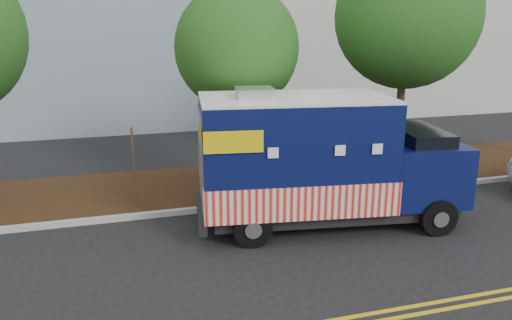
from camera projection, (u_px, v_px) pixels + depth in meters
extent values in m
plane|color=black|center=(259.00, 226.00, 13.03)|extent=(120.00, 120.00, 0.00)
cube|color=#9E9E99|center=(246.00, 205.00, 14.31)|extent=(120.00, 0.18, 0.15)
cube|color=black|center=(229.00, 183.00, 16.25)|extent=(120.00, 4.00, 0.15)
cylinder|color=#38281C|center=(238.00, 135.00, 15.58)|extent=(0.26, 0.26, 3.46)
sphere|color=#244A14|center=(237.00, 48.00, 14.86)|extent=(3.73, 3.73, 3.73)
cylinder|color=#38281C|center=(399.00, 116.00, 16.76)|extent=(0.26, 0.26, 4.16)
sphere|color=#244A14|center=(407.00, 16.00, 15.89)|extent=(4.61, 4.61, 4.61)
cube|color=#473828|center=(134.00, 170.00, 13.77)|extent=(0.06, 0.06, 2.40)
cube|color=black|center=(330.00, 206.00, 13.15)|extent=(6.44, 2.93, 0.31)
cube|color=#091040|center=(294.00, 151.00, 12.60)|extent=(4.97, 3.16, 2.66)
cube|color=red|center=(293.00, 187.00, 12.85)|extent=(5.02, 3.24, 0.83)
cube|color=white|center=(295.00, 98.00, 12.23)|extent=(4.97, 3.16, 0.07)
cube|color=#B7B7BA|center=(255.00, 93.00, 12.05)|extent=(1.00, 1.00, 0.24)
cube|color=#091040|center=(416.00, 169.00, 13.22)|extent=(2.30, 2.64, 1.55)
cube|color=black|center=(417.00, 142.00, 13.01)|extent=(1.39, 2.29, 0.72)
cube|color=black|center=(450.00, 186.00, 13.50)|extent=(0.39, 2.21, 0.33)
cube|color=black|center=(201.00, 212.00, 12.67)|extent=(0.54, 2.50, 0.31)
cube|color=#B7B7BA|center=(201.00, 152.00, 12.26)|extent=(0.32, 1.99, 2.11)
cube|color=#B7B7BA|center=(296.00, 137.00, 13.89)|extent=(1.99, 0.32, 1.22)
cube|color=yellow|center=(234.00, 142.00, 10.94)|extent=(1.32, 0.20, 0.50)
cube|color=yellow|center=(224.00, 119.00, 13.46)|extent=(1.32, 0.20, 0.50)
cylinder|color=black|center=(438.00, 217.00, 12.41)|extent=(0.97, 0.43, 0.93)
cylinder|color=black|center=(400.00, 188.00, 14.56)|extent=(0.97, 0.43, 0.93)
cylinder|color=black|center=(253.00, 228.00, 11.77)|extent=(0.97, 0.43, 0.93)
cylinder|color=black|center=(241.00, 196.00, 13.92)|extent=(0.97, 0.43, 0.93)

